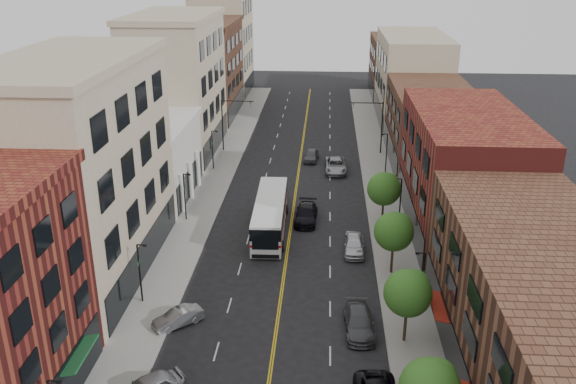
% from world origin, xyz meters
% --- Properties ---
extents(ground, '(220.00, 220.00, 0.00)m').
position_xyz_m(ground, '(0.00, 0.00, 0.00)').
color(ground, black).
rests_on(ground, ground).
extents(sidewalk_left, '(4.00, 110.00, 0.15)m').
position_xyz_m(sidewalk_left, '(-10.00, 35.00, 0.07)').
color(sidewalk_left, gray).
rests_on(sidewalk_left, ground).
extents(sidewalk_right, '(4.00, 110.00, 0.15)m').
position_xyz_m(sidewalk_right, '(10.00, 35.00, 0.07)').
color(sidewalk_right, gray).
rests_on(sidewalk_right, ground).
extents(bldg_l_tanoffice, '(10.00, 22.00, 18.00)m').
position_xyz_m(bldg_l_tanoffice, '(-17.00, 13.00, 9.00)').
color(bldg_l_tanoffice, tan).
rests_on(bldg_l_tanoffice, ground).
extents(bldg_l_white, '(10.00, 14.00, 8.00)m').
position_xyz_m(bldg_l_white, '(-17.00, 31.00, 4.00)').
color(bldg_l_white, silver).
rests_on(bldg_l_white, ground).
extents(bldg_l_far_a, '(10.00, 20.00, 18.00)m').
position_xyz_m(bldg_l_far_a, '(-17.00, 48.00, 9.00)').
color(bldg_l_far_a, tan).
rests_on(bldg_l_far_a, ground).
extents(bldg_l_far_b, '(10.00, 20.00, 15.00)m').
position_xyz_m(bldg_l_far_b, '(-17.00, 68.00, 7.50)').
color(bldg_l_far_b, brown).
rests_on(bldg_l_far_b, ground).
extents(bldg_l_far_c, '(10.00, 16.00, 20.00)m').
position_xyz_m(bldg_l_far_c, '(-17.00, 86.00, 10.00)').
color(bldg_l_far_c, tan).
rests_on(bldg_l_far_c, ground).
extents(bldg_r_near, '(10.00, 26.00, 10.00)m').
position_xyz_m(bldg_r_near, '(17.00, 0.00, 5.00)').
color(bldg_r_near, brown).
rests_on(bldg_r_near, ground).
extents(bldg_r_mid, '(10.00, 22.00, 12.00)m').
position_xyz_m(bldg_r_mid, '(17.00, 24.00, 6.00)').
color(bldg_r_mid, maroon).
rests_on(bldg_r_mid, ground).
extents(bldg_r_far_a, '(10.00, 20.00, 10.00)m').
position_xyz_m(bldg_r_far_a, '(17.00, 45.00, 5.00)').
color(bldg_r_far_a, brown).
rests_on(bldg_r_far_a, ground).
extents(bldg_r_far_b, '(10.00, 22.00, 14.00)m').
position_xyz_m(bldg_r_far_b, '(17.00, 66.00, 7.00)').
color(bldg_r_far_b, tan).
rests_on(bldg_r_far_b, ground).
extents(bldg_r_far_c, '(10.00, 18.00, 11.00)m').
position_xyz_m(bldg_r_far_c, '(17.00, 86.00, 5.50)').
color(bldg_r_far_c, brown).
rests_on(bldg_r_far_c, ground).
extents(tree_r_1, '(3.40, 3.40, 5.59)m').
position_xyz_m(tree_r_1, '(9.39, 4.07, 4.13)').
color(tree_r_1, black).
rests_on(tree_r_1, sidewalk_right).
extents(tree_r_2, '(3.40, 3.40, 5.59)m').
position_xyz_m(tree_r_2, '(9.39, 14.07, 4.13)').
color(tree_r_2, black).
rests_on(tree_r_2, sidewalk_right).
extents(tree_r_3, '(3.40, 3.40, 5.59)m').
position_xyz_m(tree_r_3, '(9.39, 24.07, 4.13)').
color(tree_r_3, black).
rests_on(tree_r_3, sidewalk_right).
extents(lamp_l_1, '(0.81, 0.55, 5.05)m').
position_xyz_m(lamp_l_1, '(-10.95, 8.00, 2.97)').
color(lamp_l_1, black).
rests_on(lamp_l_1, sidewalk_left).
extents(lamp_l_2, '(0.81, 0.55, 5.05)m').
position_xyz_m(lamp_l_2, '(-10.95, 24.00, 2.97)').
color(lamp_l_2, black).
rests_on(lamp_l_2, sidewalk_left).
extents(lamp_l_3, '(0.81, 0.55, 5.05)m').
position_xyz_m(lamp_l_3, '(-10.95, 40.00, 2.97)').
color(lamp_l_3, black).
rests_on(lamp_l_3, sidewalk_left).
extents(lamp_r_1, '(0.81, 0.55, 5.05)m').
position_xyz_m(lamp_r_1, '(10.95, 8.00, 2.97)').
color(lamp_r_1, black).
rests_on(lamp_r_1, sidewalk_right).
extents(lamp_r_2, '(0.81, 0.55, 5.05)m').
position_xyz_m(lamp_r_2, '(10.95, 24.00, 2.97)').
color(lamp_r_2, black).
rests_on(lamp_r_2, sidewalk_right).
extents(lamp_r_3, '(0.81, 0.55, 5.05)m').
position_xyz_m(lamp_r_3, '(10.95, 40.00, 2.97)').
color(lamp_r_3, black).
rests_on(lamp_r_3, sidewalk_right).
extents(signal_mast_left, '(4.49, 0.18, 7.20)m').
position_xyz_m(signal_mast_left, '(-10.27, 48.00, 4.65)').
color(signal_mast_left, black).
rests_on(signal_mast_left, sidewalk_left).
extents(signal_mast_right, '(4.49, 0.18, 7.20)m').
position_xyz_m(signal_mast_right, '(10.27, 48.00, 4.65)').
color(signal_mast_right, black).
rests_on(signal_mast_right, sidewalk_right).
extents(city_bus, '(3.39, 13.16, 3.37)m').
position_xyz_m(city_bus, '(-2.00, 22.06, 1.96)').
color(city_bus, silver).
rests_on(city_bus, ground).
extents(car_angle_b, '(3.83, 3.52, 1.27)m').
position_xyz_m(car_angle_b, '(-7.40, 5.06, 0.64)').
color(car_angle_b, '#9DA0A4').
rests_on(car_angle_b, ground).
extents(car_parked_mid, '(2.35, 5.26, 1.50)m').
position_xyz_m(car_parked_mid, '(6.10, 5.17, 0.75)').
color(car_parked_mid, '#434347').
rests_on(car_parked_mid, ground).
extents(car_parked_far, '(1.90, 4.67, 1.59)m').
position_xyz_m(car_parked_far, '(6.20, 17.87, 0.79)').
color(car_parked_far, silver).
rests_on(car_parked_far, ground).
extents(car_lane_behind, '(2.02, 4.59, 1.47)m').
position_xyz_m(car_lane_behind, '(-2.27, 29.46, 0.73)').
color(car_lane_behind, '#4F4F54').
rests_on(car_lane_behind, ground).
extents(car_lane_a, '(2.45, 5.57, 1.59)m').
position_xyz_m(car_lane_a, '(1.50, 24.63, 0.80)').
color(car_lane_a, black).
rests_on(car_lane_a, ground).
extents(car_lane_b, '(2.86, 5.93, 1.63)m').
position_xyz_m(car_lane_b, '(4.70, 40.26, 0.81)').
color(car_lane_b, '#929599').
rests_on(car_lane_b, ground).
extents(car_lane_c, '(2.15, 4.46, 1.47)m').
position_xyz_m(car_lane_c, '(1.50, 44.38, 0.73)').
color(car_lane_c, '#4E4E53').
rests_on(car_lane_c, ground).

